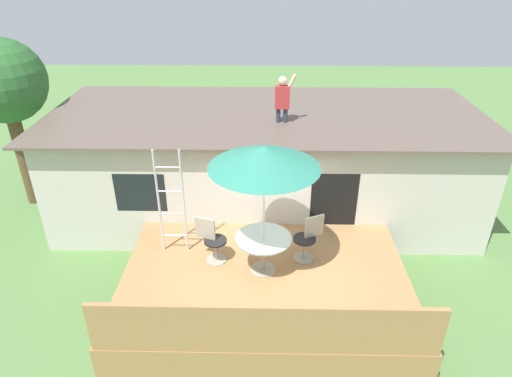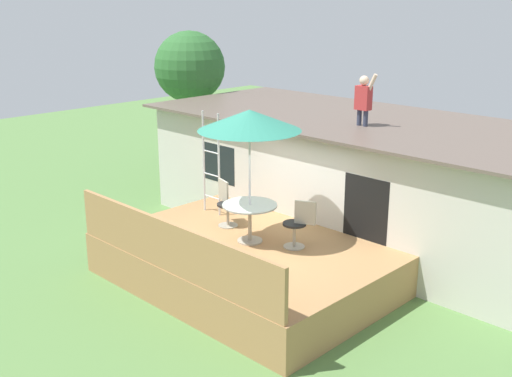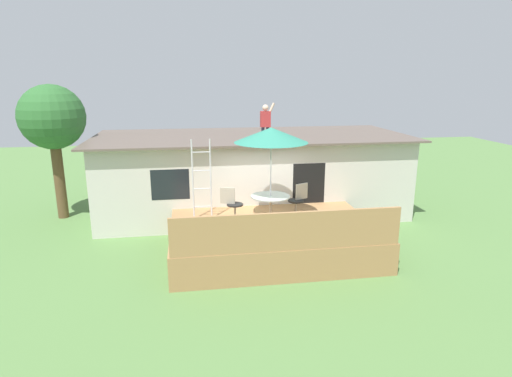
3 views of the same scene
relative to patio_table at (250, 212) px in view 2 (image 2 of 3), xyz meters
The scene contains 11 objects.
ground_plane 1.39m from the patio_table, 17.75° to the left, with size 40.00×40.00×0.00m, color #567F42.
house 3.61m from the patio_table, 89.41° to the left, with size 10.50×4.50×2.68m.
deck 0.99m from the patio_table, 17.75° to the left, with size 5.34×3.98×0.80m, color #A87A4C.
deck_railing 1.93m from the patio_table, 88.89° to the right, with size 5.24×0.08×0.90m, color #A87A4C.
patio_table is the anchor object (origin of this frame).
patio_umbrella 1.76m from the patio_table, 155.77° to the left, with size 1.90×1.90×2.54m.
step_ladder 1.94m from the patio_table, 160.88° to the left, with size 0.52×0.04×2.20m.
person_figure 3.55m from the patio_table, 82.38° to the left, with size 0.47×0.20×1.11m.
patio_chair_left 1.04m from the patio_table, 162.65° to the left, with size 0.61×0.44×0.92m.
patio_chair_right 0.96m from the patio_table, 25.64° to the left, with size 0.59×0.44×0.92m.
backyard_tree 7.67m from the patio_table, 148.55° to the left, with size 2.05×2.05×4.37m.
Camera 2 is at (7.84, -7.87, 5.26)m, focal length 43.85 mm.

